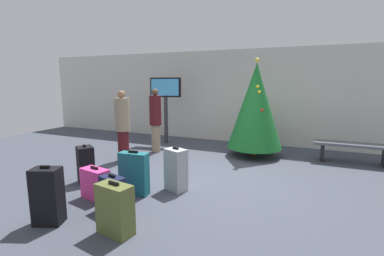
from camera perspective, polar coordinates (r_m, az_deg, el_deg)
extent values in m
plane|color=#424754|center=(5.70, 4.30, -10.07)|extent=(16.00, 16.00, 0.00)
cube|color=beige|center=(8.81, 12.25, 6.25)|extent=(16.00, 0.20, 2.87)
cylinder|color=#4C3319|center=(7.39, 12.55, -4.74)|extent=(0.12, 0.12, 0.23)
cone|color=#196628|center=(7.20, 12.88, 4.42)|extent=(1.38, 1.38, 2.13)
sphere|color=#F2D84C|center=(7.19, 13.23, 13.39)|extent=(0.12, 0.12, 0.12)
sphere|color=blue|center=(7.46, 12.10, 5.56)|extent=(0.08, 0.08, 0.08)
sphere|color=yellow|center=(7.41, 13.99, 6.09)|extent=(0.08, 0.08, 0.08)
sphere|color=red|center=(6.89, 14.12, 3.53)|extent=(0.08, 0.08, 0.08)
sphere|color=yellow|center=(7.00, 13.31, 8.27)|extent=(0.08, 0.08, 0.08)
sphere|color=yellow|center=(6.97, 13.62, 7.18)|extent=(0.08, 0.08, 0.08)
sphere|color=blue|center=(7.74, 13.50, 0.77)|extent=(0.08, 0.08, 0.08)
cylinder|color=#333338|center=(8.69, -5.35, 1.62)|extent=(0.12, 0.12, 1.44)
cube|color=black|center=(8.61, -5.45, 8.31)|extent=(0.97, 0.23, 0.59)
cube|color=#4CB2F2|center=(8.57, -5.60, 8.30)|extent=(0.87, 0.15, 0.50)
cube|color=#4C5159|center=(7.51, 30.21, -2.98)|extent=(1.72, 0.44, 0.06)
cube|color=black|center=(7.52, 25.15, -4.46)|extent=(0.08, 0.35, 0.42)
cylinder|color=#4C1419|center=(6.97, -13.87, -3.53)|extent=(0.27, 0.27, 0.74)
cylinder|color=gray|center=(6.84, -14.12, 2.69)|extent=(0.46, 0.46, 0.79)
sphere|color=#8C6647|center=(6.80, -14.29, 6.73)|extent=(0.18, 0.18, 0.18)
cylinder|color=gray|center=(7.66, -7.41, -2.13)|extent=(0.24, 0.24, 0.74)
cylinder|color=#4C1419|center=(7.54, -7.53, 3.60)|extent=(0.45, 0.45, 0.79)
sphere|color=brown|center=(7.51, -7.62, 7.30)|extent=(0.18, 0.18, 0.18)
cube|color=black|center=(4.30, -27.49, -12.30)|extent=(0.43, 0.37, 0.78)
cube|color=black|center=(4.17, -27.92, -7.07)|extent=(0.13, 0.08, 0.04)
cube|color=#59602D|center=(3.76, -15.51, -15.76)|extent=(0.50, 0.31, 0.65)
cube|color=black|center=(3.63, -15.76, -10.84)|extent=(0.17, 0.06, 0.04)
cube|color=#9EA0A5|center=(4.96, -3.32, -8.54)|extent=(0.44, 0.38, 0.75)
cube|color=black|center=(4.85, -3.37, -4.13)|extent=(0.13, 0.08, 0.04)
cube|color=#141938|center=(4.42, -15.94, -12.79)|extent=(0.44, 0.32, 0.52)
cube|color=black|center=(4.32, -16.11, -9.36)|extent=(0.14, 0.07, 0.04)
cube|color=#E5388C|center=(4.93, -19.21, -10.71)|extent=(0.53, 0.33, 0.50)
cube|color=black|center=(4.84, -19.39, -7.70)|extent=(0.17, 0.06, 0.04)
cube|color=#19606B|center=(4.88, -11.81, -9.13)|extent=(0.52, 0.23, 0.73)
cube|color=black|center=(4.78, -11.97, -4.77)|extent=(0.18, 0.05, 0.04)
cube|color=black|center=(5.69, -20.97, -7.04)|extent=(0.42, 0.41, 0.70)
cube|color=black|center=(5.60, -21.19, -3.40)|extent=(0.11, 0.09, 0.04)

